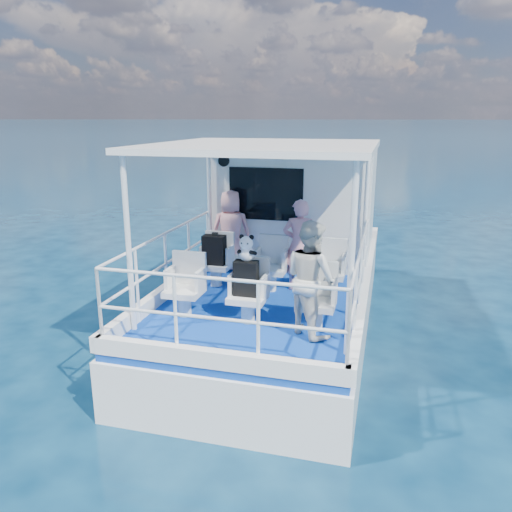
{
  "coord_description": "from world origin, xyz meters",
  "views": [
    {
      "loc": [
        1.69,
        -7.02,
        3.52
      ],
      "look_at": [
        -0.08,
        -0.4,
        1.62
      ],
      "focal_mm": 35.0,
      "sensor_mm": 36.0,
      "label": 1
    }
  ],
  "objects": [
    {
      "name": "seat_port_fwd",
      "position": [
        -0.9,
        0.2,
        1.09
      ],
      "size": [
        0.48,
        0.46,
        0.38
      ],
      "primitive_type": "cube",
      "color": "silver",
      "rests_on": "deck"
    },
    {
      "name": "railings",
      "position": [
        0.0,
        -0.58,
        1.4
      ],
      "size": [
        2.84,
        3.59,
        1.0
      ],
      "primitive_type": null,
      "color": "white",
      "rests_on": "deck"
    },
    {
      "name": "passenger_stbd_aft",
      "position": [
        0.84,
        -1.23,
        1.62
      ],
      "size": [
        0.89,
        0.88,
        1.44
      ],
      "primitive_type": "imported",
      "rotation": [
        0.0,
        0.0,
        2.39
      ],
      "color": "silver",
      "rests_on": "deck"
    },
    {
      "name": "seat_stbd_aft",
      "position": [
        0.9,
        -1.1,
        1.09
      ],
      "size": [
        0.48,
        0.46,
        0.38
      ],
      "primitive_type": "cube",
      "color": "silver",
      "rests_on": "deck"
    },
    {
      "name": "passenger_port_fwd",
      "position": [
        -0.92,
        1.07,
        1.61
      ],
      "size": [
        0.62,
        0.52,
        1.43
      ],
      "primitive_type": "imported",
      "rotation": [
        0.0,
        0.0,
        3.43
      ],
      "color": "pink",
      "rests_on": "deck"
    },
    {
      "name": "seat_port_aft",
      "position": [
        -0.9,
        -1.1,
        1.09
      ],
      "size": [
        0.48,
        0.46,
        0.38
      ],
      "primitive_type": "cube",
      "color": "silver",
      "rests_on": "deck"
    },
    {
      "name": "hull",
      "position": [
        0.0,
        1.0,
        0.0
      ],
      "size": [
        3.0,
        7.0,
        1.6
      ],
      "primitive_type": "cube",
      "color": "white",
      "rests_on": "ground"
    },
    {
      "name": "canopy_posts",
      "position": [
        0.0,
        -0.25,
        2.0
      ],
      "size": [
        2.77,
        2.97,
        2.2
      ],
      "color": "white",
      "rests_on": "deck"
    },
    {
      "name": "deck",
      "position": [
        0.0,
        1.0,
        0.85
      ],
      "size": [
        2.9,
        6.9,
        0.1
      ],
      "primitive_type": "cube",
      "color": "#0B379E",
      "rests_on": "hull"
    },
    {
      "name": "seat_center_aft",
      "position": [
        0.0,
        -1.1,
        1.09
      ],
      "size": [
        0.48,
        0.46,
        0.38
      ],
      "primitive_type": "cube",
      "color": "silver",
      "rests_on": "deck"
    },
    {
      "name": "passenger_stbd_fwd",
      "position": [
        0.42,
        0.36,
        1.62
      ],
      "size": [
        0.56,
        0.4,
        1.44
      ],
      "primitive_type": "imported",
      "rotation": [
        0.0,
        0.0,
        3.25
      ],
      "color": "pink",
      "rests_on": "deck"
    },
    {
      "name": "backpack_center",
      "position": [
        -0.02,
        -1.11,
        1.51
      ],
      "size": [
        0.31,
        0.17,
        0.46
      ],
      "primitive_type": "cube",
      "color": "black",
      "rests_on": "seat_center_aft"
    },
    {
      "name": "seat_stbd_fwd",
      "position": [
        0.9,
        0.2,
        1.09
      ],
      "size": [
        0.48,
        0.46,
        0.38
      ],
      "primitive_type": "cube",
      "color": "silver",
      "rests_on": "deck"
    },
    {
      "name": "seat_center_fwd",
      "position": [
        0.0,
        0.2,
        1.09
      ],
      "size": [
        0.48,
        0.46,
        0.38
      ],
      "primitive_type": "cube",
      "color": "silver",
      "rests_on": "deck"
    },
    {
      "name": "backpack_port",
      "position": [
        -0.9,
        0.14,
        1.51
      ],
      "size": [
        0.35,
        0.2,
        0.46
      ],
      "primitive_type": "cube",
      "color": "black",
      "rests_on": "seat_port_fwd"
    },
    {
      "name": "cabin",
      "position": [
        0.0,
        2.3,
        2.0
      ],
      "size": [
        2.85,
        2.0,
        2.2
      ],
      "primitive_type": "cube",
      "color": "white",
      "rests_on": "deck"
    },
    {
      "name": "panda",
      "position": [
        -0.02,
        -1.09,
        1.91
      ],
      "size": [
        0.22,
        0.18,
        0.34
      ],
      "primitive_type": null,
      "color": "white",
      "rests_on": "backpack_center"
    },
    {
      "name": "compact_camera",
      "position": [
        -0.88,
        0.14,
        1.77
      ],
      "size": [
        0.09,
        0.05,
        0.05
      ],
      "primitive_type": "cube",
      "color": "black",
      "rests_on": "backpack_port"
    },
    {
      "name": "ground",
      "position": [
        0.0,
        0.0,
        0.0
      ],
      "size": [
        2000.0,
        2000.0,
        0.0
      ],
      "primitive_type": "plane",
      "color": "#08223A",
      "rests_on": "ground"
    },
    {
      "name": "canopy",
      "position": [
        0.0,
        -0.2,
        3.14
      ],
      "size": [
        3.0,
        3.2,
        0.08
      ],
      "primitive_type": "cube",
      "color": "white",
      "rests_on": "cabin"
    }
  ]
}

